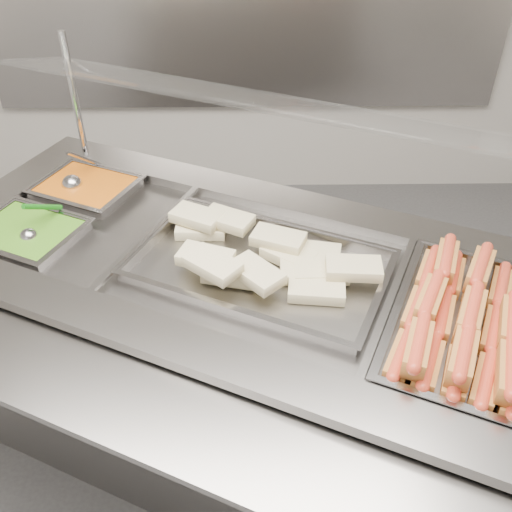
{
  "coord_description": "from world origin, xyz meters",
  "views": [
    {
      "loc": [
        0.01,
        -0.91,
        2.03
      ],
      "look_at": [
        0.03,
        0.43,
        0.99
      ],
      "focal_mm": 40.0,
      "sensor_mm": 36.0,
      "label": 1
    }
  ],
  "objects_px": {
    "pan_hotdogs": "(464,333)",
    "serving_spoon": "(32,231)",
    "ladle": "(73,183)",
    "steam_counter": "(242,365)",
    "sneeze_guard": "(272,107)",
    "pan_wraps": "(259,271)"
  },
  "relations": [
    {
      "from": "steam_counter",
      "to": "serving_spoon",
      "type": "xyz_separation_m",
      "value": [
        -0.67,
        0.13,
        0.49
      ]
    },
    {
      "from": "pan_hotdogs",
      "to": "serving_spoon",
      "type": "distance_m",
      "value": 1.34
    },
    {
      "from": "steam_counter",
      "to": "serving_spoon",
      "type": "height_order",
      "value": "serving_spoon"
    },
    {
      "from": "steam_counter",
      "to": "pan_wraps",
      "type": "xyz_separation_m",
      "value": [
        0.06,
        -0.03,
        0.46
      ]
    },
    {
      "from": "sneeze_guard",
      "to": "serving_spoon",
      "type": "distance_m",
      "value": 0.86
    },
    {
      "from": "pan_hotdogs",
      "to": "pan_wraps",
      "type": "relative_size",
      "value": 0.82
    },
    {
      "from": "pan_wraps",
      "to": "serving_spoon",
      "type": "xyz_separation_m",
      "value": [
        -0.73,
        0.16,
        0.04
      ]
    },
    {
      "from": "steam_counter",
      "to": "ladle",
      "type": "xyz_separation_m",
      "value": [
        -0.61,
        0.44,
        0.49
      ]
    },
    {
      "from": "steam_counter",
      "to": "sneeze_guard",
      "type": "xyz_separation_m",
      "value": [
        0.1,
        0.21,
        0.88
      ]
    },
    {
      "from": "steam_counter",
      "to": "ladle",
      "type": "height_order",
      "value": "ladle"
    },
    {
      "from": "ladle",
      "to": "serving_spoon",
      "type": "xyz_separation_m",
      "value": [
        -0.06,
        -0.31,
        0.0
      ]
    },
    {
      "from": "pan_hotdogs",
      "to": "serving_spoon",
      "type": "bearing_deg",
      "value": 161.99
    },
    {
      "from": "ladle",
      "to": "serving_spoon",
      "type": "bearing_deg",
      "value": -100.89
    },
    {
      "from": "pan_hotdogs",
      "to": "ladle",
      "type": "relative_size",
      "value": 3.62
    },
    {
      "from": "steam_counter",
      "to": "pan_wraps",
      "type": "bearing_deg",
      "value": -24.9
    },
    {
      "from": "pan_wraps",
      "to": "steam_counter",
      "type": "bearing_deg",
      "value": 155.1
    },
    {
      "from": "sneeze_guard",
      "to": "pan_wraps",
      "type": "height_order",
      "value": "sneeze_guard"
    },
    {
      "from": "sneeze_guard",
      "to": "steam_counter",
      "type": "bearing_deg",
      "value": -114.9
    },
    {
      "from": "pan_wraps",
      "to": "ladle",
      "type": "bearing_deg",
      "value": 145.15
    },
    {
      "from": "steam_counter",
      "to": "serving_spoon",
      "type": "distance_m",
      "value": 0.84
    },
    {
      "from": "pan_hotdogs",
      "to": "pan_wraps",
      "type": "xyz_separation_m",
      "value": [
        -0.55,
        0.26,
        0.02
      ]
    },
    {
      "from": "steam_counter",
      "to": "sneeze_guard",
      "type": "height_order",
      "value": "sneeze_guard"
    }
  ]
}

